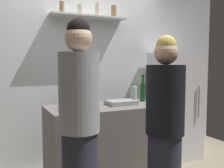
% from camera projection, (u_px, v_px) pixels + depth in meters
% --- Properties ---
extents(back_wall_assembly, '(4.80, 0.32, 2.60)m').
position_uv_depth(back_wall_assembly, '(78.00, 70.00, 3.53)').
color(back_wall_assembly, white).
rests_on(back_wall_assembly, ground).
extents(refrigerator, '(0.62, 0.62, 1.56)m').
position_uv_depth(refrigerator, '(175.00, 105.00, 3.81)').
color(refrigerator, white).
rests_on(refrigerator, ground).
extents(counter, '(1.50, 0.68, 0.91)m').
position_uv_depth(counter, '(112.00, 143.00, 3.02)').
color(counter, '#66605B').
rests_on(counter, ground).
extents(baking_pan, '(0.34, 0.24, 0.05)m').
position_uv_depth(baking_pan, '(121.00, 102.00, 3.02)').
color(baking_pan, gray).
rests_on(baking_pan, counter).
extents(utensil_holder, '(0.12, 0.12, 0.23)m').
position_uv_depth(utensil_holder, '(69.00, 103.00, 2.76)').
color(utensil_holder, '#B2B2B7').
rests_on(utensil_holder, counter).
extents(wine_bottle_green_glass, '(0.07, 0.07, 0.34)m').
position_uv_depth(wine_bottle_green_glass, '(143.00, 91.00, 3.28)').
color(wine_bottle_green_glass, '#19471E').
rests_on(wine_bottle_green_glass, counter).
extents(wine_bottle_pale_glass, '(0.08, 0.08, 0.32)m').
position_uv_depth(wine_bottle_pale_glass, '(76.00, 95.00, 3.03)').
color(wine_bottle_pale_glass, '#B2BFB2').
rests_on(wine_bottle_pale_glass, counter).
extents(water_bottle_plastic, '(0.08, 0.08, 0.23)m').
position_uv_depth(water_bottle_plastic, '(134.00, 93.00, 3.38)').
color(water_bottle_plastic, silver).
rests_on(water_bottle_plastic, counter).
extents(person_grey_hoodie, '(0.34, 0.34, 1.77)m').
position_uv_depth(person_grey_hoodie, '(79.00, 125.00, 2.12)').
color(person_grey_hoodie, '#262633').
rests_on(person_grey_hoodie, ground).
extents(person_blonde, '(0.34, 0.34, 1.65)m').
position_uv_depth(person_blonde, '(165.00, 130.00, 2.26)').
color(person_blonde, '#262633').
rests_on(person_blonde, ground).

